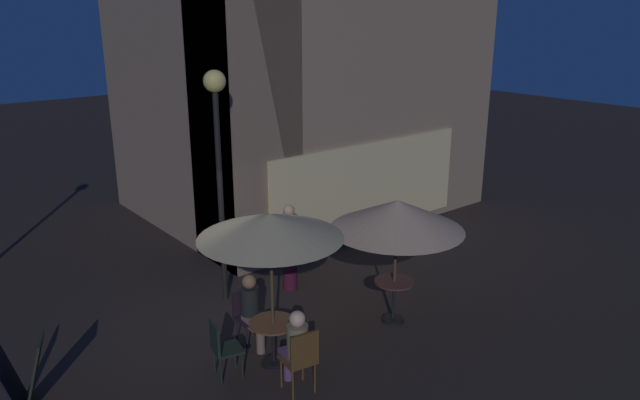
% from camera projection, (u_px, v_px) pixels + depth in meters
% --- Properties ---
extents(ground_plane, '(60.00, 60.00, 0.00)m').
position_uv_depth(ground_plane, '(224.00, 326.00, 10.45)').
color(ground_plane, '#2C241F').
extents(cafe_building, '(8.06, 6.39, 8.27)m').
position_uv_depth(cafe_building, '(286.00, 58.00, 14.04)').
color(cafe_building, gray).
rests_on(cafe_building, ground).
extents(street_lamp_near_corner, '(0.38, 0.38, 4.25)m').
position_uv_depth(street_lamp_near_corner, '(217.00, 132.00, 10.44)').
color(street_lamp_near_corner, black).
rests_on(street_lamp_near_corner, ground).
extents(menu_sandwich_board, '(0.83, 0.77, 0.98)m').
position_uv_depth(menu_sandwich_board, '(21.00, 373.00, 8.21)').
color(menu_sandwich_board, black).
rests_on(menu_sandwich_board, ground).
extents(cafe_table_0, '(0.69, 0.69, 0.77)m').
position_uv_depth(cafe_table_0, '(394.00, 293.00, 10.44)').
color(cafe_table_0, black).
rests_on(cafe_table_0, ground).
extents(cafe_table_1, '(0.72, 0.72, 0.72)m').
position_uv_depth(cafe_table_1, '(273.00, 334.00, 9.17)').
color(cafe_table_1, black).
rests_on(cafe_table_1, ground).
extents(patio_umbrella_0, '(2.26, 2.26, 2.22)m').
position_uv_depth(patio_umbrella_0, '(397.00, 215.00, 10.02)').
color(patio_umbrella_0, black).
rests_on(patio_umbrella_0, ground).
extents(patio_umbrella_1, '(2.13, 2.13, 2.45)m').
position_uv_depth(patio_umbrella_1, '(270.00, 227.00, 8.65)').
color(patio_umbrella_1, black).
rests_on(patio_umbrella_1, ground).
extents(cafe_chair_0, '(0.50, 0.50, 1.00)m').
position_uv_depth(cafe_chair_0, '(301.00, 356.00, 8.44)').
color(cafe_chair_0, '#55381A').
rests_on(cafe_chair_0, ground).
extents(cafe_chair_1, '(0.45, 0.45, 0.91)m').
position_uv_depth(cafe_chair_1, '(248.00, 312.00, 9.77)').
color(cafe_chair_1, black).
rests_on(cafe_chair_1, ground).
extents(cafe_chair_2, '(0.49, 0.49, 0.91)m').
position_uv_depth(cafe_chair_2, '(221.00, 345.00, 8.82)').
color(cafe_chair_2, black).
rests_on(cafe_chair_2, ground).
extents(patron_seated_0, '(0.35, 0.52, 1.25)m').
position_uv_depth(patron_seated_0, '(296.00, 344.00, 8.53)').
color(patron_seated_0, '#5E3E6B').
rests_on(patron_seated_0, ground).
extents(patron_seated_1, '(0.32, 0.52, 1.23)m').
position_uv_depth(patron_seated_1, '(252.00, 307.00, 9.61)').
color(patron_seated_1, '#84685E').
rests_on(patron_seated_1, ground).
extents(patron_standing_2, '(0.34, 0.34, 1.71)m').
position_uv_depth(patron_standing_2, '(289.00, 247.00, 11.59)').
color(patron_standing_2, '#441126').
rests_on(patron_standing_2, ground).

